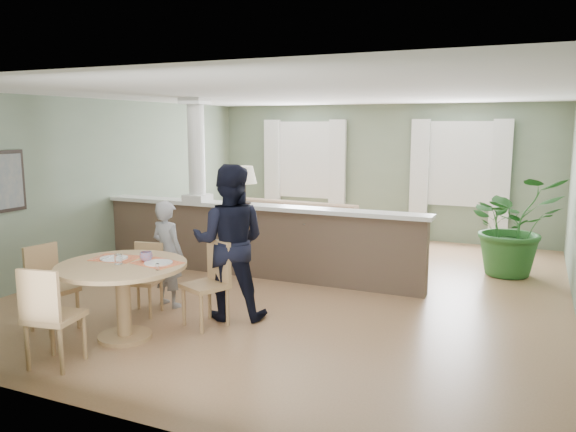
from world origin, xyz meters
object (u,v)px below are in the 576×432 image
at_px(chair_far_boy, 146,275).
at_px(chair_side, 49,283).
at_px(chair_near, 49,313).
at_px(man_person, 230,242).
at_px(houseplant, 513,226).
at_px(chair_far_man, 211,279).
at_px(child_person, 168,254).
at_px(dining_table, 123,279).
at_px(sofa, 278,231).

distance_m(chair_far_boy, chair_side, 1.11).
xyz_separation_m(chair_near, man_person, (0.83, 1.95, 0.37)).
xyz_separation_m(houseplant, chair_far_man, (-3.06, -3.76, -0.23)).
xyz_separation_m(chair_far_boy, child_person, (0.10, 0.32, 0.21)).
bearing_deg(chair_near, man_person, -123.06).
distance_m(houseplant, chair_far_boy, 5.48).
distance_m(chair_side, man_person, 2.08).
distance_m(dining_table, chair_near, 0.91).
height_order(dining_table, child_person, child_person).
distance_m(chair_near, man_person, 2.15).
bearing_deg(sofa, dining_table, -85.40).
bearing_deg(dining_table, child_person, 101.74).
relative_size(chair_near, child_person, 0.73).
height_order(sofa, child_person, child_person).
relative_size(dining_table, chair_near, 1.38).
bearing_deg(chair_side, man_person, -45.93).
relative_size(chair_far_man, man_person, 0.53).
distance_m(chair_far_boy, chair_near, 1.70).
distance_m(chair_far_man, man_person, 0.50).
height_order(child_person, man_person, man_person).
relative_size(houseplant, dining_table, 1.12).
bearing_deg(man_person, houseplant, -149.97).
height_order(chair_far_boy, chair_side, chair_side).
distance_m(sofa, child_person, 2.94).
height_order(dining_table, chair_near, chair_near).
bearing_deg(chair_far_boy, dining_table, -78.48).
height_order(dining_table, chair_side, chair_side).
distance_m(sofa, dining_table, 4.04).
bearing_deg(chair_far_man, sofa, 125.09).
distance_m(chair_far_man, chair_side, 1.81).
relative_size(chair_far_boy, chair_side, 0.90).
xyz_separation_m(houseplant, child_person, (-3.91, -3.40, -0.09)).
bearing_deg(dining_table, chair_far_boy, 112.85).
bearing_deg(man_person, chair_far_man, 56.22).
height_order(dining_table, chair_far_man, chair_far_man).
distance_m(houseplant, chair_far_man, 4.85).
xyz_separation_m(dining_table, chair_far_boy, (-0.33, 0.79, -0.19)).
distance_m(chair_far_man, child_person, 0.93).
xyz_separation_m(houseplant, dining_table, (-3.68, -4.51, -0.11)).
bearing_deg(chair_far_man, chair_side, -128.31).
xyz_separation_m(chair_far_boy, chair_side, (-0.64, -0.90, 0.06)).
bearing_deg(chair_near, sofa, -100.79).
relative_size(sofa, dining_table, 2.38).
xyz_separation_m(dining_table, man_person, (0.70, 1.06, 0.26)).
bearing_deg(sofa, chair_near, -87.07).
bearing_deg(man_person, chair_far_boy, -4.82).
bearing_deg(houseplant, chair_near, -125.23).
height_order(sofa, chair_far_man, chair_far_man).
height_order(chair_side, child_person, child_person).
xyz_separation_m(chair_far_man, man_person, (0.08, 0.31, 0.38)).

